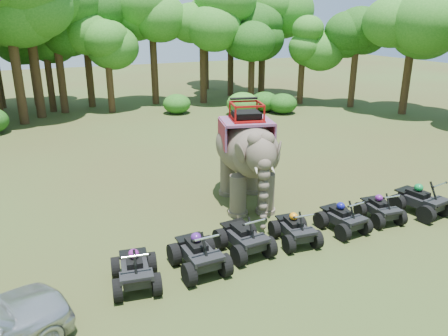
{
  "coord_description": "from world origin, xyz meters",
  "views": [
    {
      "loc": [
        -6.07,
        -11.9,
        6.94
      ],
      "look_at": [
        0.0,
        1.2,
        1.9
      ],
      "focal_mm": 35.0,
      "sensor_mm": 36.0,
      "label": 1
    }
  ],
  "objects_px": {
    "atv_0": "(135,265)",
    "atv_3": "(295,225)",
    "atv_2": "(244,233)",
    "atv_4": "(343,214)",
    "atv_5": "(381,206)",
    "atv_1": "(199,249)",
    "elephant": "(246,154)",
    "atv_6": "(422,196)"
  },
  "relations": [
    {
      "from": "atv_0",
      "to": "atv_3",
      "type": "relative_size",
      "value": 1.05
    },
    {
      "from": "atv_2",
      "to": "atv_3",
      "type": "relative_size",
      "value": 1.1
    },
    {
      "from": "atv_4",
      "to": "atv_5",
      "type": "xyz_separation_m",
      "value": [
        1.73,
        0.07,
        -0.03
      ]
    },
    {
      "from": "atv_3",
      "to": "atv_1",
      "type": "bearing_deg",
      "value": -170.38
    },
    {
      "from": "elephant",
      "to": "atv_1",
      "type": "height_order",
      "value": "elephant"
    },
    {
      "from": "atv_3",
      "to": "atv_5",
      "type": "distance_m",
      "value": 3.65
    },
    {
      "from": "atv_2",
      "to": "atv_5",
      "type": "distance_m",
      "value": 5.42
    },
    {
      "from": "atv_3",
      "to": "atv_6",
      "type": "bearing_deg",
      "value": 5.07
    },
    {
      "from": "elephant",
      "to": "atv_0",
      "type": "xyz_separation_m",
      "value": [
        -5.29,
        -3.7,
        -1.39
      ]
    },
    {
      "from": "atv_6",
      "to": "atv_1",
      "type": "bearing_deg",
      "value": 172.27
    },
    {
      "from": "atv_0",
      "to": "atv_5",
      "type": "height_order",
      "value": "atv_0"
    },
    {
      "from": "atv_2",
      "to": "atv_6",
      "type": "height_order",
      "value": "atv_6"
    },
    {
      "from": "elephant",
      "to": "atv_2",
      "type": "distance_m",
      "value": 4.03
    },
    {
      "from": "atv_1",
      "to": "atv_5",
      "type": "height_order",
      "value": "atv_1"
    },
    {
      "from": "atv_2",
      "to": "atv_5",
      "type": "relative_size",
      "value": 1.15
    },
    {
      "from": "elephant",
      "to": "atv_4",
      "type": "height_order",
      "value": "elephant"
    },
    {
      "from": "atv_0",
      "to": "atv_5",
      "type": "bearing_deg",
      "value": 11.08
    },
    {
      "from": "atv_2",
      "to": "atv_4",
      "type": "xyz_separation_m",
      "value": [
        3.69,
        -0.14,
        -0.05
      ]
    },
    {
      "from": "atv_2",
      "to": "atv_4",
      "type": "distance_m",
      "value": 3.69
    },
    {
      "from": "atv_1",
      "to": "atv_4",
      "type": "relative_size",
      "value": 1.11
    },
    {
      "from": "atv_6",
      "to": "atv_2",
      "type": "bearing_deg",
      "value": 169.71
    },
    {
      "from": "atv_3",
      "to": "atv_2",
      "type": "bearing_deg",
      "value": -178.2
    },
    {
      "from": "atv_1",
      "to": "atv_4",
      "type": "bearing_deg",
      "value": 0.69
    },
    {
      "from": "atv_3",
      "to": "atv_5",
      "type": "relative_size",
      "value": 1.04
    },
    {
      "from": "atv_2",
      "to": "elephant",
      "type": "bearing_deg",
      "value": 57.86
    },
    {
      "from": "atv_0",
      "to": "atv_2",
      "type": "relative_size",
      "value": 0.95
    },
    {
      "from": "elephant",
      "to": "atv_4",
      "type": "xyz_separation_m",
      "value": [
        1.89,
        -3.48,
        -1.41
      ]
    },
    {
      "from": "atv_3",
      "to": "atv_4",
      "type": "xyz_separation_m",
      "value": [
        1.92,
        -0.0,
        0.01
      ]
    },
    {
      "from": "atv_0",
      "to": "atv_6",
      "type": "distance_m",
      "value": 10.69
    },
    {
      "from": "atv_0",
      "to": "atv_4",
      "type": "distance_m",
      "value": 7.18
    },
    {
      "from": "atv_3",
      "to": "elephant",
      "type": "bearing_deg",
      "value": 95.73
    },
    {
      "from": "elephant",
      "to": "atv_0",
      "type": "distance_m",
      "value": 6.6
    },
    {
      "from": "elephant",
      "to": "atv_5",
      "type": "height_order",
      "value": "elephant"
    },
    {
      "from": "atv_0",
      "to": "atv_4",
      "type": "xyz_separation_m",
      "value": [
        7.17,
        0.22,
        -0.02
      ]
    },
    {
      "from": "atv_2",
      "to": "atv_5",
      "type": "height_order",
      "value": "atv_2"
    },
    {
      "from": "elephant",
      "to": "atv_2",
      "type": "bearing_deg",
      "value": -103.84
    },
    {
      "from": "atv_4",
      "to": "atv_5",
      "type": "bearing_deg",
      "value": -2.16
    },
    {
      "from": "elephant",
      "to": "atv_0",
      "type": "relative_size",
      "value": 2.82
    },
    {
      "from": "atv_1",
      "to": "atv_4",
      "type": "height_order",
      "value": "atv_1"
    },
    {
      "from": "atv_0",
      "to": "atv_2",
      "type": "bearing_deg",
      "value": 15.1
    },
    {
      "from": "elephant",
      "to": "atv_3",
      "type": "height_order",
      "value": "elephant"
    },
    {
      "from": "atv_1",
      "to": "atv_5",
      "type": "relative_size",
      "value": 1.17
    }
  ]
}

